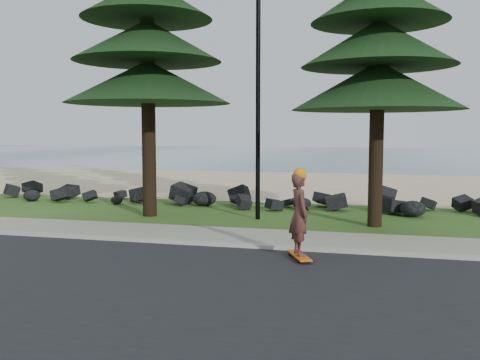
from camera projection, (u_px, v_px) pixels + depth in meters
The scene contains 9 objects.
ground at pixel (230, 239), 13.39m from camera, with size 160.00×160.00×0.00m, color #32561B.
road at pixel (160, 290), 9.05m from camera, with size 160.00×7.00×0.02m, color black.
kerb at pixel (220, 245), 12.52m from camera, with size 160.00×0.20×0.10m, color #AFAD9D.
sidewalk at pixel (232, 236), 13.58m from camera, with size 160.00×2.00×0.08m, color gray.
beach_sand at pixel (305, 184), 27.39m from camera, with size 160.00×15.00×0.01m, color tan.
ocean at pixel (345, 155), 62.62m from camera, with size 160.00×58.00×0.01m, color #385E6B.
seawall_boulders at pixel (272, 208), 18.80m from camera, with size 60.00×2.40×1.10m, color black, non-canonical shape.
lamp_post at pixel (258, 84), 16.11m from camera, with size 0.25×0.14×8.14m.
skateboarder at pixel (300, 214), 11.14m from camera, with size 0.66×1.05×1.93m.
Camera 1 is at (3.49, -12.74, 2.69)m, focal length 40.00 mm.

